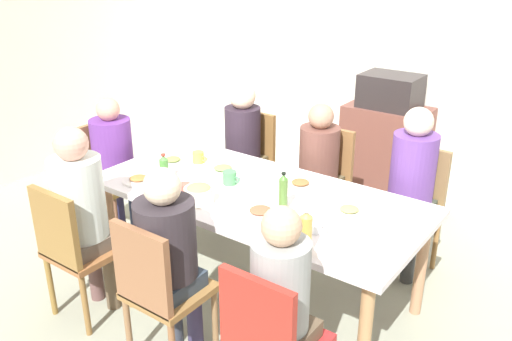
{
  "coord_description": "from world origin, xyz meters",
  "views": [
    {
      "loc": [
        1.82,
        -2.51,
        2.18
      ],
      "look_at": [
        0.0,
        0.0,
        0.88
      ],
      "focal_mm": 37.95,
      "sensor_mm": 36.0,
      "label": 1
    }
  ],
  "objects_px": {
    "plate_2": "(261,212)",
    "person_0": "(318,163)",
    "dining_table": "(256,202)",
    "bottle_1": "(283,192)",
    "person_2": "(81,206)",
    "bottle_2": "(306,233)",
    "plate_1": "(349,211)",
    "person_3": "(168,248)",
    "cup_0": "(185,190)",
    "person_4": "(411,179)",
    "chair_3": "(158,287)",
    "cup_2": "(230,178)",
    "plate_5": "(173,161)",
    "person_6": "(242,139)",
    "cup_1": "(199,157)",
    "chair_5": "(108,172)",
    "chair_2": "(74,246)",
    "chair_6": "(249,159)",
    "person_5": "(114,155)",
    "microwave": "(390,91)",
    "bowl_0": "(199,194)",
    "cup_3": "(315,225)",
    "side_cabinet": "(384,156)",
    "person_1": "(281,300)",
    "plate_0": "(223,170)",
    "plate_4": "(300,184)",
    "chair_0": "(323,179)",
    "plate_3": "(139,180)",
    "chair_4": "(413,203)",
    "bottle_0": "(164,168)"
  },
  "relations": [
    {
      "from": "plate_2",
      "to": "person_0",
      "type": "bearing_deg",
      "value": 101.08
    },
    {
      "from": "dining_table",
      "to": "bottle_1",
      "type": "height_order",
      "value": "bottle_1"
    },
    {
      "from": "person_2",
      "to": "bottle_2",
      "type": "height_order",
      "value": "person_2"
    },
    {
      "from": "person_2",
      "to": "plate_1",
      "type": "relative_size",
      "value": 6.17
    },
    {
      "from": "person_3",
      "to": "cup_0",
      "type": "distance_m",
      "value": 0.58
    },
    {
      "from": "dining_table",
      "to": "person_4",
      "type": "distance_m",
      "value": 1.07
    },
    {
      "from": "chair_3",
      "to": "cup_0",
      "type": "bearing_deg",
      "value": 119.36
    },
    {
      "from": "cup_2",
      "to": "plate_5",
      "type": "bearing_deg",
      "value": 174.82
    },
    {
      "from": "person_6",
      "to": "cup_1",
      "type": "distance_m",
      "value": 0.63
    },
    {
      "from": "chair_5",
      "to": "cup_0",
      "type": "distance_m",
      "value": 1.2
    },
    {
      "from": "cup_2",
      "to": "cup_0",
      "type": "bearing_deg",
      "value": -109.09
    },
    {
      "from": "dining_table",
      "to": "cup_1",
      "type": "bearing_deg",
      "value": 165.26
    },
    {
      "from": "chair_2",
      "to": "cup_2",
      "type": "relative_size",
      "value": 7.19
    },
    {
      "from": "person_2",
      "to": "chair_6",
      "type": "bearing_deg",
      "value": 90.0
    },
    {
      "from": "person_5",
      "to": "plate_1",
      "type": "relative_size",
      "value": 5.62
    },
    {
      "from": "plate_2",
      "to": "microwave",
      "type": "distance_m",
      "value": 2.02
    },
    {
      "from": "bowl_0",
      "to": "cup_0",
      "type": "bearing_deg",
      "value": 173.74
    },
    {
      "from": "person_0",
      "to": "cup_3",
      "type": "bearing_deg",
      "value": -60.98
    },
    {
      "from": "person_5",
      "to": "side_cabinet",
      "type": "xyz_separation_m",
      "value": [
        1.48,
        1.77,
        -0.23
      ]
    },
    {
      "from": "person_1",
      "to": "cup_0",
      "type": "height_order",
      "value": "person_1"
    },
    {
      "from": "side_cabinet",
      "to": "plate_2",
      "type": "bearing_deg",
      "value": -87.7
    },
    {
      "from": "bowl_0",
      "to": "bottle_2",
      "type": "distance_m",
      "value": 0.84
    },
    {
      "from": "plate_0",
      "to": "plate_4",
      "type": "height_order",
      "value": "same"
    },
    {
      "from": "person_3",
      "to": "cup_2",
      "type": "relative_size",
      "value": 9.29
    },
    {
      "from": "person_4",
      "to": "plate_2",
      "type": "relative_size",
      "value": 5.2
    },
    {
      "from": "plate_1",
      "to": "bowl_0",
      "type": "bearing_deg",
      "value": -152.98
    },
    {
      "from": "chair_0",
      "to": "bottle_1",
      "type": "relative_size",
      "value": 3.8
    },
    {
      "from": "person_3",
      "to": "person_6",
      "type": "bearing_deg",
      "value": 114.43
    },
    {
      "from": "cup_2",
      "to": "chair_0",
      "type": "bearing_deg",
      "value": 76.22
    },
    {
      "from": "cup_3",
      "to": "plate_3",
      "type": "bearing_deg",
      "value": -175.57
    },
    {
      "from": "person_6",
      "to": "cup_0",
      "type": "bearing_deg",
      "value": -70.21
    },
    {
      "from": "plate_5",
      "to": "cup_0",
      "type": "distance_m",
      "value": 0.59
    },
    {
      "from": "chair_4",
      "to": "person_5",
      "type": "height_order",
      "value": "person_5"
    },
    {
      "from": "plate_4",
      "to": "microwave",
      "type": "bearing_deg",
      "value": 92.15
    },
    {
      "from": "person_4",
      "to": "cup_3",
      "type": "relative_size",
      "value": 10.21
    },
    {
      "from": "person_1",
      "to": "chair_5",
      "type": "distance_m",
      "value": 2.31
    },
    {
      "from": "plate_4",
      "to": "dining_table",
      "type": "bearing_deg",
      "value": -125.19
    },
    {
      "from": "person_1",
      "to": "bottle_1",
      "type": "bearing_deg",
      "value": 123.02
    },
    {
      "from": "chair_5",
      "to": "person_6",
      "type": "distance_m",
      "value": 1.1
    },
    {
      "from": "chair_4",
      "to": "person_6",
      "type": "distance_m",
      "value": 1.45
    },
    {
      "from": "person_4",
      "to": "person_5",
      "type": "bearing_deg",
      "value": -159.22
    },
    {
      "from": "person_0",
      "to": "bottle_0",
      "type": "relative_size",
      "value": 6.14
    },
    {
      "from": "person_2",
      "to": "plate_0",
      "type": "distance_m",
      "value": 0.99
    },
    {
      "from": "cup_0",
      "to": "plate_4",
      "type": "bearing_deg",
      "value": 48.12
    },
    {
      "from": "dining_table",
      "to": "bottle_0",
      "type": "distance_m",
      "value": 0.66
    },
    {
      "from": "person_5",
      "to": "cup_2",
      "type": "distance_m",
      "value": 1.15
    },
    {
      "from": "chair_2",
      "to": "bottle_2",
      "type": "bearing_deg",
      "value": 17.72
    },
    {
      "from": "chair_2",
      "to": "chair_3",
      "type": "height_order",
      "value": "same"
    },
    {
      "from": "plate_2",
      "to": "bottle_0",
      "type": "relative_size",
      "value": 1.28
    },
    {
      "from": "person_6",
      "to": "plate_4",
      "type": "xyz_separation_m",
      "value": [
        0.89,
        -0.54,
        0.03
      ]
    }
  ]
}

